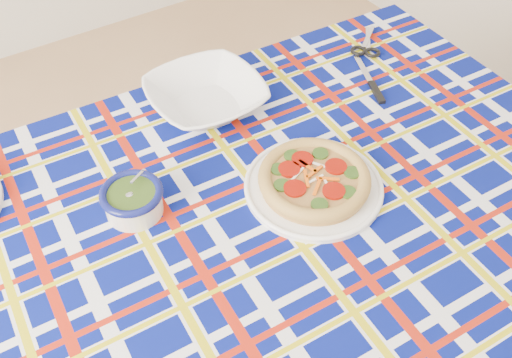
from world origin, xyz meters
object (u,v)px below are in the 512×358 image
dining_table (245,242)px  main_focaccia_plate (314,179)px  serving_bowl (206,97)px  pesto_bowl (133,199)px

dining_table → main_focaccia_plate: 0.20m
main_focaccia_plate → serving_bowl: (-0.05, 0.36, 0.00)m
main_focaccia_plate → pesto_bowl: size_ratio=2.38×
main_focaccia_plate → serving_bowl: bearing=98.6°
dining_table → main_focaccia_plate: bearing=-0.4°
serving_bowl → dining_table: bearing=-107.9°
pesto_bowl → main_focaccia_plate: bearing=-23.7°
dining_table → serving_bowl: bearing=75.2°
serving_bowl → main_focaccia_plate: bearing=-81.4°
main_focaccia_plate → pesto_bowl: pesto_bowl is taller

